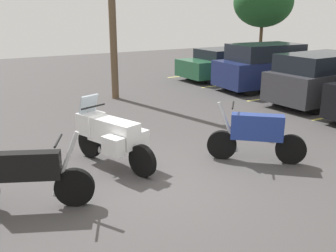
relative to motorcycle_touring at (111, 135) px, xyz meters
name	(u,v)px	position (x,y,z in m)	size (l,w,h in m)	color
ground	(157,184)	(1.20, 0.45, -0.72)	(44.00, 44.00, 0.10)	#423F3F
motorcycle_touring	(111,135)	(0.00, 0.00, 0.00)	(2.18, 1.18, 1.43)	black
motorcycle_second	(26,177)	(1.04, -1.88, -0.11)	(1.03, 2.07, 1.32)	black
motorcycle_third	(256,134)	(1.33, 2.78, -0.06)	(1.47, 1.66, 1.29)	black
car_green	(227,64)	(-7.35, 8.79, 0.03)	(2.09, 4.79, 1.42)	#235638
car_navy	(267,67)	(-4.47, 8.61, 0.25)	(2.16, 4.41, 1.86)	navy
car_charcoal	(325,79)	(-1.56, 8.53, 0.21)	(2.12, 4.66, 1.76)	#38383D
tree_center	(263,2)	(-17.28, 20.13, 3.07)	(4.79, 4.79, 5.74)	#4C3823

